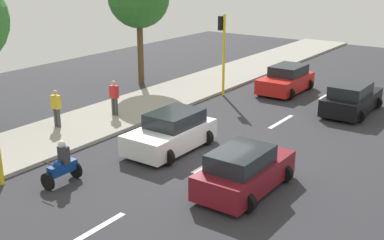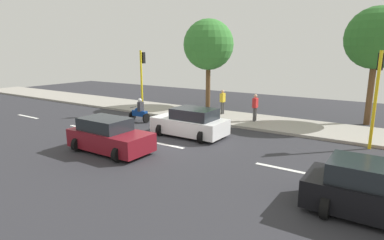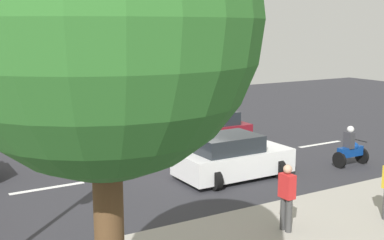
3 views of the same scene
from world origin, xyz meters
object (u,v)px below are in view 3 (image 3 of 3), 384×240
at_px(pedestrian_near_signal, 287,195).
at_px(car_maroon, 205,131).
at_px(motorcycle, 351,149).
at_px(street_tree_north, 102,22).
at_px(car_white, 232,157).

bearing_deg(pedestrian_near_signal, car_maroon, 159.81).
distance_m(motorcycle, street_tree_north, 14.92).
bearing_deg(car_white, car_maroon, 159.28).
height_order(car_maroon, car_white, same).
bearing_deg(car_white, street_tree_north, -42.90).
xyz_separation_m(car_maroon, pedestrian_near_signal, (8.95, -3.29, 0.35)).
distance_m(motorcycle, pedestrian_near_signal, 7.34).
bearing_deg(street_tree_north, motorcycle, 120.24).
height_order(car_white, street_tree_north, street_tree_north).
distance_m(car_white, street_tree_north, 12.07).
xyz_separation_m(car_white, motorcycle, (1.05, 4.65, -0.07)).
bearing_deg(street_tree_north, car_white, 137.10).
relative_size(car_maroon, street_tree_north, 0.56).
xyz_separation_m(motorcycle, street_tree_north, (7.16, -12.28, 4.53)).
distance_m(pedestrian_near_signal, street_tree_north, 8.03).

